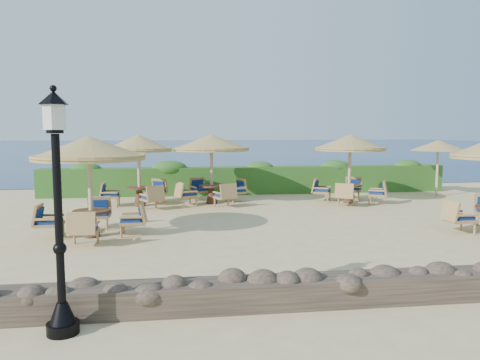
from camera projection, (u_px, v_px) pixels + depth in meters
ground at (287, 226)px, 13.81m from camera, size 120.00×120.00×0.00m
sea at (194, 147)px, 82.77m from camera, size 160.00×160.00×0.00m
hedge at (249, 180)px, 20.84m from camera, size 18.00×0.90×1.20m
stone_wall at (375, 288)px, 7.68m from camera, size 15.00×0.65×0.44m
lamp_post at (59, 223)px, 6.29m from camera, size 0.44×0.44×3.31m
extra_parasol at (438, 146)px, 19.76m from camera, size 2.30×2.30×2.41m
cafe_set_0 at (90, 167)px, 12.17m from camera, size 2.92×2.92×2.65m
cafe_set_2 at (139, 157)px, 17.25m from camera, size 2.64×2.77×2.65m
cafe_set_3 at (211, 155)px, 17.87m from camera, size 2.93×2.93×2.65m
cafe_set_4 at (350, 156)px, 18.07m from camera, size 2.79×2.79×2.65m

